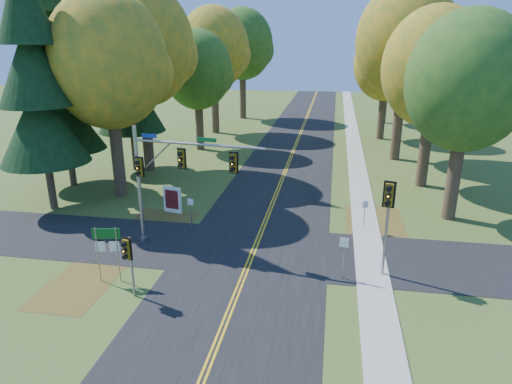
% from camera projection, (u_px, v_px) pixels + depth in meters
% --- Properties ---
extents(ground, '(160.00, 160.00, 0.00)m').
position_uv_depth(ground, '(247.00, 267.00, 23.07)').
color(ground, '#40561E').
rests_on(ground, ground).
extents(road_main, '(8.00, 160.00, 0.02)m').
position_uv_depth(road_main, '(247.00, 267.00, 23.07)').
color(road_main, black).
rests_on(road_main, ground).
extents(road_cross, '(60.00, 6.00, 0.02)m').
position_uv_depth(road_cross, '(254.00, 250.00, 24.93)').
color(road_cross, black).
rests_on(road_cross, ground).
extents(centerline_left, '(0.10, 160.00, 0.01)m').
position_uv_depth(centerline_left, '(245.00, 267.00, 23.08)').
color(centerline_left, gold).
rests_on(centerline_left, road_main).
extents(centerline_right, '(0.10, 160.00, 0.01)m').
position_uv_depth(centerline_right, '(249.00, 267.00, 23.05)').
color(centerline_right, gold).
rests_on(centerline_right, road_main).
extents(sidewalk_east, '(1.60, 160.00, 0.06)m').
position_uv_depth(sidewalk_east, '(373.00, 277.00, 22.07)').
color(sidewalk_east, '#9E998E').
rests_on(sidewalk_east, ground).
extents(leaf_patch_w_near, '(4.00, 6.00, 0.00)m').
position_uv_depth(leaf_patch_w_near, '(155.00, 228.00, 27.84)').
color(leaf_patch_w_near, brown).
rests_on(leaf_patch_w_near, ground).
extents(leaf_patch_e, '(3.50, 8.00, 0.00)m').
position_uv_depth(leaf_patch_e, '(376.00, 229.00, 27.58)').
color(leaf_patch_e, brown).
rests_on(leaf_patch_e, ground).
extents(leaf_patch_w_far, '(3.00, 5.00, 0.00)m').
position_uv_depth(leaf_patch_w_far, '(79.00, 284.00, 21.47)').
color(leaf_patch_w_far, brown).
rests_on(leaf_patch_w_far, ground).
extents(tree_w_a, '(8.00, 8.00, 14.15)m').
position_uv_depth(tree_w_a, '(110.00, 62.00, 30.55)').
color(tree_w_a, '#38281C').
rests_on(tree_w_a, ground).
extents(tree_e_a, '(7.20, 7.20, 12.73)m').
position_uv_depth(tree_e_a, '(468.00, 82.00, 26.65)').
color(tree_e_a, '#38281C').
rests_on(tree_e_a, ground).
extents(tree_w_b, '(8.60, 8.60, 15.38)m').
position_uv_depth(tree_w_b, '(142.00, 46.00, 36.80)').
color(tree_w_b, '#38281C').
rests_on(tree_w_b, ground).
extents(tree_e_b, '(7.60, 7.60, 13.33)m').
position_uv_depth(tree_e_b, '(435.00, 68.00, 32.98)').
color(tree_e_b, '#38281C').
rests_on(tree_e_b, ground).
extents(tree_w_c, '(6.80, 6.80, 11.91)m').
position_uv_depth(tree_w_c, '(198.00, 70.00, 44.87)').
color(tree_w_c, '#38281C').
rests_on(tree_w_c, ground).
extents(tree_e_c, '(8.80, 8.80, 15.79)m').
position_uv_depth(tree_e_c, '(407.00, 42.00, 40.15)').
color(tree_e_c, '#38281C').
rests_on(tree_e_c, ground).
extents(tree_w_d, '(8.20, 8.20, 14.56)m').
position_uv_depth(tree_w_d, '(214.00, 49.00, 52.50)').
color(tree_w_d, '#38281C').
rests_on(tree_w_d, ground).
extents(tree_e_d, '(7.00, 7.00, 12.32)m').
position_uv_depth(tree_e_d, '(387.00, 64.00, 49.60)').
color(tree_e_d, '#38281C').
rests_on(tree_e_d, ground).
extents(tree_w_e, '(8.40, 8.40, 14.97)m').
position_uv_depth(tree_w_e, '(243.00, 44.00, 62.38)').
color(tree_w_e, '#38281C').
rests_on(tree_w_e, ground).
extents(tree_e_e, '(7.80, 7.80, 13.74)m').
position_uv_depth(tree_e_e, '(389.00, 52.00, 59.09)').
color(tree_e_e, '#38281C').
rests_on(tree_e_e, ground).
extents(pine_a, '(5.60, 5.60, 19.48)m').
position_uv_depth(pine_a, '(33.00, 69.00, 28.03)').
color(pine_a, '#38281C').
rests_on(pine_a, ground).
extents(pine_b, '(5.60, 5.60, 17.31)m').
position_uv_depth(pine_b, '(60.00, 79.00, 33.27)').
color(pine_b, '#38281C').
rests_on(pine_b, ground).
extents(pine_c, '(5.60, 5.60, 20.56)m').
position_uv_depth(pine_c, '(126.00, 55.00, 36.96)').
color(pine_c, '#38281C').
rests_on(pine_c, ground).
extents(traffic_mast, '(7.29, 1.21, 6.66)m').
position_uv_depth(traffic_mast, '(168.00, 172.00, 24.04)').
color(traffic_mast, gray).
rests_on(traffic_mast, ground).
extents(east_signal_pole, '(0.55, 0.66, 4.88)m').
position_uv_depth(east_signal_pole, '(388.00, 205.00, 20.99)').
color(east_signal_pole, gray).
rests_on(east_signal_pole, ground).
extents(ped_signal_pole, '(0.47, 0.54, 2.96)m').
position_uv_depth(ped_signal_pole, '(128.00, 253.00, 19.65)').
color(ped_signal_pole, '#999BA1').
rests_on(ped_signal_pole, ground).
extents(route_sign_cluster, '(1.28, 0.29, 2.78)m').
position_uv_depth(route_sign_cluster, '(107.00, 244.00, 21.15)').
color(route_sign_cluster, gray).
rests_on(route_sign_cluster, ground).
extents(info_kiosk, '(1.28, 0.45, 1.76)m').
position_uv_depth(info_kiosk, '(172.00, 200.00, 30.03)').
color(info_kiosk, white).
rests_on(info_kiosk, ground).
extents(reg_sign_e_north, '(0.35, 0.17, 1.95)m').
position_uv_depth(reg_sign_e_north, '(365.00, 210.00, 26.98)').
color(reg_sign_e_north, gray).
rests_on(reg_sign_e_north, ground).
extents(reg_sign_e_south, '(0.42, 0.11, 2.21)m').
position_uv_depth(reg_sign_e_south, '(344.00, 250.00, 21.51)').
color(reg_sign_e_south, gray).
rests_on(reg_sign_e_south, ground).
extents(reg_sign_w, '(0.38, 0.10, 2.00)m').
position_uv_depth(reg_sign_w, '(191.00, 207.00, 27.30)').
color(reg_sign_w, gray).
rests_on(reg_sign_w, ground).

